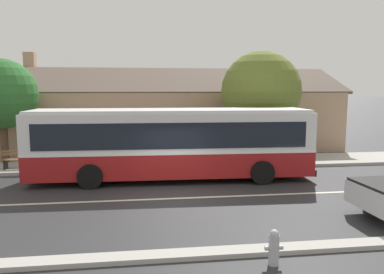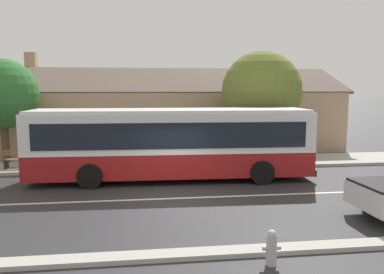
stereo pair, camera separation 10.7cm
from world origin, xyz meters
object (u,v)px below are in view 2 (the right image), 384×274
at_px(fire_hydrant, 272,247).
at_px(transit_bus, 172,142).
at_px(bench_down_street, 122,158).
at_px(bench_by_building, 20,160).
at_px(street_tree_primary, 262,94).
at_px(bus_stop_sign, 289,134).

bearing_deg(fire_hydrant, transit_bus, 101.16).
xyz_separation_m(bench_down_street, fire_hydrant, (3.92, -10.68, -0.15)).
bearing_deg(transit_bus, bench_by_building, 161.40).
height_order(bench_down_street, street_tree_primary, street_tree_primary).
bearing_deg(fire_hydrant, street_tree_primary, 73.57).
distance_m(bench_by_building, fire_hydrant, 13.77).
height_order(bench_by_building, fire_hydrant, bench_by_building).
distance_m(street_tree_primary, bus_stop_sign, 2.86).
distance_m(bench_down_street, street_tree_primary, 8.27).
xyz_separation_m(street_tree_primary, fire_hydrant, (-3.61, -12.24, -3.21)).
xyz_separation_m(transit_bus, street_tree_primary, (5.24, 3.93, 1.98)).
xyz_separation_m(bench_by_building, fire_hydrant, (8.70, -10.68, -0.14)).
bearing_deg(bench_by_building, street_tree_primary, 7.21).
relative_size(street_tree_primary, bus_stop_sign, 2.50).
bearing_deg(bench_down_street, fire_hydrant, -69.85).
bearing_deg(bench_by_building, transit_bus, -18.60).
height_order(bench_down_street, bus_stop_sign, bus_stop_sign).
xyz_separation_m(bench_by_building, bench_down_street, (4.78, 0.01, 0.01)).
bearing_deg(transit_bus, street_tree_primary, 36.87).
distance_m(street_tree_primary, fire_hydrant, 13.15).
distance_m(transit_bus, street_tree_primary, 6.85).
bearing_deg(transit_bus, bench_down_street, 133.77).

